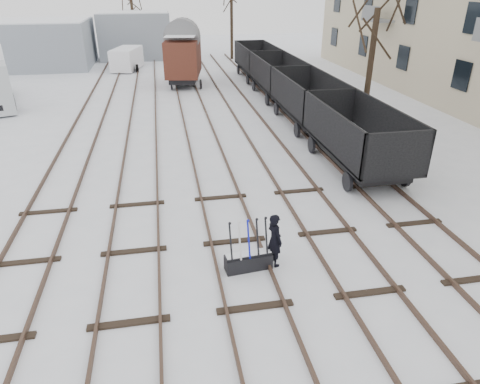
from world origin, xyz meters
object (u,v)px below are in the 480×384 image
object	(u,v)px
worker	(275,240)
box_van_wagon	(183,56)
ground_frame	(248,260)
panel_van	(127,59)
freight_wagon_a	(356,145)

from	to	relation	value
worker	box_van_wagon	world-z (taller)	box_van_wagon
ground_frame	panel_van	bearing A→B (deg)	92.65
ground_frame	box_van_wagon	xyz separation A→B (m)	(-0.15, 24.01, 1.89)
worker	panel_van	size ratio (longest dim) A/B	0.34
panel_van	worker	bearing A→B (deg)	-66.01
worker	ground_frame	bearing A→B (deg)	78.58
freight_wagon_a	box_van_wagon	world-z (taller)	box_van_wagon
freight_wagon_a	box_van_wagon	bearing A→B (deg)	108.62
worker	box_van_wagon	xyz separation A→B (m)	(-0.90, 23.91, 1.39)
worker	panel_van	xyz separation A→B (m)	(-5.54, 31.14, 0.20)
panel_van	box_van_wagon	bearing A→B (deg)	-43.38
ground_frame	freight_wagon_a	bearing A→B (deg)	40.73
worker	freight_wagon_a	xyz separation A→B (m)	(5.10, 6.13, 0.22)
box_van_wagon	panel_van	world-z (taller)	box_van_wagon
worker	freight_wagon_a	distance (m)	7.97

